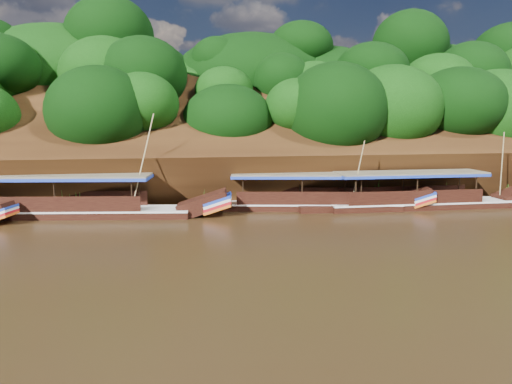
# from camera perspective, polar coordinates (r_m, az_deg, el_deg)

# --- Properties ---
(ground) EXTENTS (160.00, 160.00, 0.00)m
(ground) POSITION_cam_1_polar(r_m,az_deg,el_deg) (27.20, 6.56, -5.13)
(ground) COLOR black
(ground) RESTS_ON ground
(riverbank) EXTENTS (120.00, 30.06, 19.40)m
(riverbank) POSITION_cam_1_polar(r_m,az_deg,el_deg) (48.82, -1.14, 3.27)
(riverbank) COLOR black
(riverbank) RESTS_ON ground
(boat_0) EXTENTS (16.03, 2.83, 5.85)m
(boat_0) POSITION_cam_1_polar(r_m,az_deg,el_deg) (37.63, 19.40, -0.82)
(boat_0) COLOR black
(boat_0) RESTS_ON ground
(boat_1) EXTENTS (14.71, 4.75, 5.33)m
(boat_1) POSITION_cam_1_polar(r_m,az_deg,el_deg) (35.27, 7.59, -1.03)
(boat_1) COLOR black
(boat_1) RESTS_ON ground
(boat_2) EXTENTS (17.56, 4.82, 7.13)m
(boat_2) POSITION_cam_1_polar(r_m,az_deg,el_deg) (34.10, -18.46, -1.65)
(boat_2) COLOR black
(boat_2) RESTS_ON ground
(reeds) EXTENTS (49.65, 2.20, 1.89)m
(reeds) POSITION_cam_1_polar(r_m,az_deg,el_deg) (35.45, -2.70, -0.47)
(reeds) COLOR #39731C
(reeds) RESTS_ON ground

